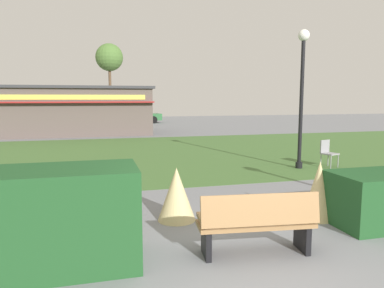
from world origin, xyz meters
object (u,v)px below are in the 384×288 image
at_px(lamppost_mid, 302,83).
at_px(cafe_chair_west, 327,151).
at_px(park_bench, 257,223).
at_px(parked_car_west_slot, 77,117).
at_px(food_kiosk, 76,110).
at_px(tree_left_bg, 109,58).
at_px(parked_car_center_slot, 137,116).

bearing_deg(lamppost_mid, cafe_chair_west, -1.71).
xyz_separation_m(park_bench, parked_car_west_slot, (-3.73, 28.67, 0.16)).
bearing_deg(cafe_chair_west, lamppost_mid, 178.29).
height_order(food_kiosk, tree_left_bg, tree_left_bg).
bearing_deg(cafe_chair_west, food_kiosk, 121.67).
distance_m(lamppost_mid, cafe_chair_west, 2.45).
height_order(lamppost_mid, tree_left_bg, tree_left_bg).
bearing_deg(park_bench, parked_car_center_slot, 87.07).
height_order(cafe_chair_west, parked_car_center_slot, parked_car_center_slot).
bearing_deg(lamppost_mid, tree_left_bg, 99.45).
bearing_deg(food_kiosk, parked_car_center_slot, 61.96).
xyz_separation_m(food_kiosk, cafe_chair_west, (8.56, -13.88, -0.97)).
relative_size(lamppost_mid, tree_left_bg, 0.56).
height_order(park_bench, parked_car_center_slot, parked_car_center_slot).
height_order(food_kiosk, parked_car_center_slot, food_kiosk).
xyz_separation_m(lamppost_mid, food_kiosk, (-7.54, 13.85, -1.25)).
relative_size(park_bench, parked_car_west_slot, 0.42).
distance_m(lamppost_mid, parked_car_center_slot, 23.21).
height_order(parked_car_center_slot, tree_left_bg, tree_left_bg).
bearing_deg(park_bench, parked_car_west_slot, 97.40).
relative_size(food_kiosk, parked_car_west_slot, 2.23).
distance_m(parked_car_center_slot, tree_left_bg, 8.35).
bearing_deg(parked_car_center_slot, parked_car_west_slot, 179.97).
height_order(cafe_chair_west, tree_left_bg, tree_left_bg).
bearing_deg(food_kiosk, park_bench, -80.19).
relative_size(park_bench, food_kiosk, 0.19).
relative_size(lamppost_mid, parked_car_center_slot, 1.02).
bearing_deg(food_kiosk, lamppost_mid, -61.44).
xyz_separation_m(park_bench, tree_left_bg, (-0.62, 34.40, 5.87)).
bearing_deg(parked_car_center_slot, tree_left_bg, 110.01).
xyz_separation_m(lamppost_mid, cafe_chair_west, (1.02, -0.03, -2.22)).
bearing_deg(park_bench, cafe_chair_west, 47.65).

